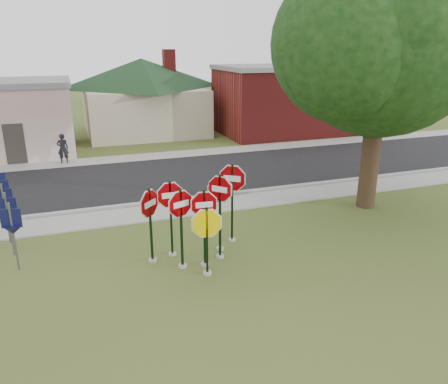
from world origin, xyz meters
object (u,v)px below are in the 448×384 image
object	(u,v)px
stop_sign_yellow	(207,233)
oak_tree	(384,35)
pedestrian	(63,148)
stop_sign_center	(204,218)
stop_sign_left	(181,218)

from	to	relation	value
stop_sign_yellow	oak_tree	world-z (taller)	oak_tree
stop_sign_yellow	pedestrian	bearing A→B (deg)	104.54
stop_sign_center	stop_sign_left	world-z (taller)	stop_sign_left
stop_sign_yellow	pedestrian	world-z (taller)	stop_sign_yellow
stop_sign_left	oak_tree	distance (m)	9.75
stop_sign_center	oak_tree	distance (m)	9.29
stop_sign_yellow	stop_sign_left	bearing A→B (deg)	130.44
stop_sign_left	oak_tree	world-z (taller)	oak_tree
pedestrian	stop_sign_center	bearing A→B (deg)	102.10
stop_sign_center	stop_sign_yellow	bearing A→B (deg)	-99.98
oak_tree	stop_sign_left	bearing A→B (deg)	-163.11
stop_sign_left	pedestrian	distance (m)	13.69
stop_sign_center	stop_sign_left	xyz separation A→B (m)	(-0.63, 0.12, 0.05)
stop_sign_center	oak_tree	xyz separation A→B (m)	(7.45, 2.58, 4.91)
stop_sign_left	pedestrian	xyz separation A→B (m)	(-3.08, 13.32, -0.66)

